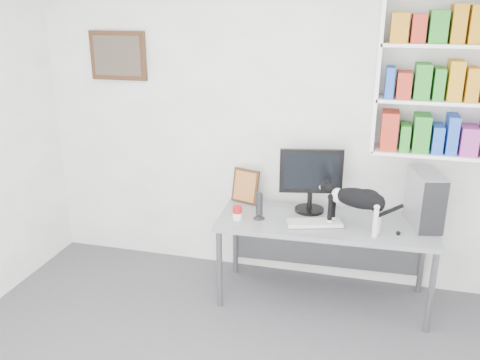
# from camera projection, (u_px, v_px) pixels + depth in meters

# --- Properties ---
(room) EXTENTS (4.01, 4.01, 2.70)m
(room) POSITION_uv_depth(u_px,v_px,m) (178.00, 215.00, 2.49)
(room) COLOR #4D4D52
(room) RESTS_ON ground
(bookshelf) EXTENTS (1.03, 0.28, 1.24)m
(bookshelf) POSITION_uv_depth(u_px,v_px,m) (449.00, 74.00, 3.68)
(bookshelf) COLOR white
(bookshelf) RESTS_ON room
(wall_art) EXTENTS (0.52, 0.04, 0.42)m
(wall_art) POSITION_uv_depth(u_px,v_px,m) (118.00, 56.00, 4.42)
(wall_art) COLOR #472616
(wall_art) RESTS_ON room
(desk) EXTENTS (1.72, 0.72, 0.71)m
(desk) POSITION_uv_depth(u_px,v_px,m) (323.00, 261.00, 4.12)
(desk) COLOR gray
(desk) RESTS_ON room
(monitor) EXTENTS (0.55, 0.34, 0.54)m
(monitor) POSITION_uv_depth(u_px,v_px,m) (311.00, 180.00, 4.11)
(monitor) COLOR black
(monitor) RESTS_ON desk
(keyboard) EXTENTS (0.45, 0.27, 0.03)m
(keyboard) POSITION_uv_depth(u_px,v_px,m) (314.00, 223.00, 3.93)
(keyboard) COLOR beige
(keyboard) RESTS_ON desk
(pc_tower) EXTENTS (0.28, 0.46, 0.43)m
(pc_tower) POSITION_uv_depth(u_px,v_px,m) (425.00, 199.00, 3.88)
(pc_tower) COLOR silver
(pc_tower) RESTS_ON desk
(speaker) EXTENTS (0.12, 0.12, 0.22)m
(speaker) POSITION_uv_depth(u_px,v_px,m) (259.00, 206.00, 4.02)
(speaker) COLOR black
(speaker) RESTS_ON desk
(leaning_print) EXTENTS (0.26, 0.17, 0.30)m
(leaning_print) POSITION_uv_depth(u_px,v_px,m) (245.00, 185.00, 4.34)
(leaning_print) COLOR #472616
(leaning_print) RESTS_ON desk
(soup_can) EXTENTS (0.10, 0.10, 0.11)m
(soup_can) POSITION_uv_depth(u_px,v_px,m) (237.00, 213.00, 4.02)
(soup_can) COLOR red
(soup_can) RESTS_ON desk
(cat) EXTENTS (0.59, 0.32, 0.35)m
(cat) POSITION_uv_depth(u_px,v_px,m) (356.00, 209.00, 3.78)
(cat) COLOR black
(cat) RESTS_ON desk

